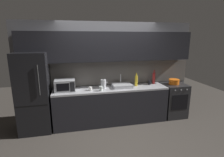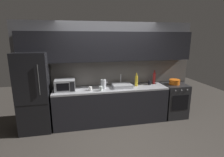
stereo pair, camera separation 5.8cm
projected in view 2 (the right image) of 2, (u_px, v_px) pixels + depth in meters
The scene contains 14 objects.
ground_plane at pixel (120, 141), 3.65m from camera, with size 10.00×10.00×0.00m, color #3D3833.
back_wall at pixel (109, 60), 4.43m from camera, with size 4.53×0.44×2.50m.
counter_run at pixel (111, 105), 4.40m from camera, with size 2.79×0.60×0.90m.
refrigerator at pixel (34, 92), 3.94m from camera, with size 0.68×0.69×1.81m.
oven_range at pixel (174, 100), 4.75m from camera, with size 0.60×0.62×0.90m.
microwave at pixel (65, 85), 4.07m from camera, with size 0.46×0.35×0.27m.
sink_basin at pixel (122, 86), 4.37m from camera, with size 0.48×0.38×0.30m.
kettle at pixel (103, 84), 4.27m from camera, with size 0.17×0.13×0.24m.
wine_bottle_red at pixel (154, 78), 4.66m from camera, with size 0.08×0.08×0.37m.
wine_bottle_yellow at pixel (136, 81), 4.46m from camera, with size 0.08×0.08×0.33m.
mug_clear at pixel (101, 89), 4.07m from camera, with size 0.08×0.08×0.11m, color silver.
mug_white at pixel (90, 89), 4.10m from camera, with size 0.08×0.08×0.09m, color silver.
mug_dark at pixel (149, 83), 4.59m from camera, with size 0.08×0.08×0.11m, color black.
cooking_pot at pixel (174, 82), 4.63m from camera, with size 0.27×0.27×0.13m.
Camera 2 is at (-0.83, -3.14, 2.12)m, focal length 28.02 mm.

